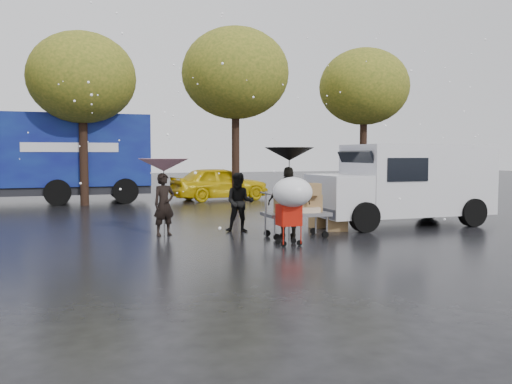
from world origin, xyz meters
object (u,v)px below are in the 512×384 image
object	(u,v)px
person_black	(289,203)
blue_truck	(48,159)
person_pink	(164,204)
yellow_taxi	(219,183)
shopping_cart	(292,196)
white_van	(405,183)
vendor_cart	(299,206)

from	to	relation	value
person_black	blue_truck	xyz separation A→B (m)	(-5.52, 11.38, 0.93)
person_pink	person_black	world-z (taller)	person_black
blue_truck	yellow_taxi	distance (m)	6.90
shopping_cart	white_van	world-z (taller)	white_van
person_pink	yellow_taxi	bearing A→B (deg)	49.73
blue_truck	person_pink	bearing A→B (deg)	-73.88
vendor_cart	blue_truck	xyz separation A→B (m)	(-5.81, 11.30, 1.03)
vendor_cart	blue_truck	world-z (taller)	blue_truck
shopping_cart	person_pink	bearing A→B (deg)	133.39
person_black	shopping_cart	distance (m)	1.09
person_pink	vendor_cart	xyz separation A→B (m)	(2.93, -1.33, -0.02)
shopping_cart	vendor_cart	bearing A→B (deg)	59.03
person_black	yellow_taxi	bearing A→B (deg)	-79.32
blue_truck	yellow_taxi	bearing A→B (deg)	-5.36
white_van	person_black	bearing A→B (deg)	-162.46
shopping_cart	yellow_taxi	size ratio (longest dim) A/B	0.35
shopping_cart	blue_truck	distance (m)	13.43
vendor_cart	blue_truck	distance (m)	12.75
vendor_cart	shopping_cart	size ratio (longest dim) A/B	1.04
vendor_cart	person_black	bearing A→B (deg)	-164.44
person_black	shopping_cart	size ratio (longest dim) A/B	1.13
person_black	vendor_cart	distance (m)	0.32
person_black	person_pink	bearing A→B (deg)	-10.66
person_black	yellow_taxi	xyz separation A→B (m)	(1.28, 10.74, -0.12)
person_black	white_van	xyz separation A→B (m)	(3.97, 1.26, 0.33)
person_black	yellow_taxi	distance (m)	10.82
yellow_taxi	vendor_cart	bearing A→B (deg)	165.68
white_van	yellow_taxi	size ratio (longest dim) A/B	1.18
person_pink	yellow_taxi	world-z (taller)	person_pink
person_black	vendor_cart	world-z (taller)	person_black
blue_truck	yellow_taxi	size ratio (longest dim) A/B	1.99
vendor_cart	shopping_cart	bearing A→B (deg)	-120.97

